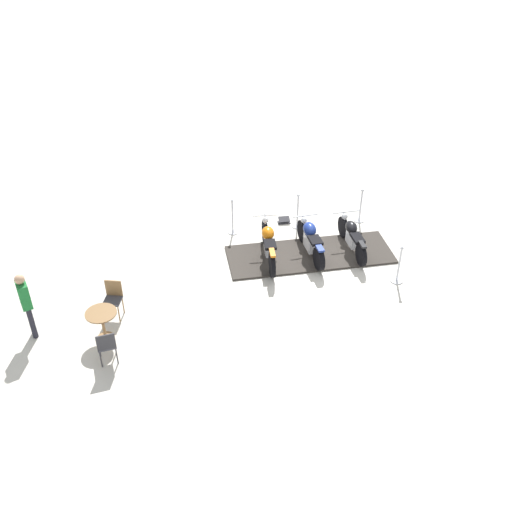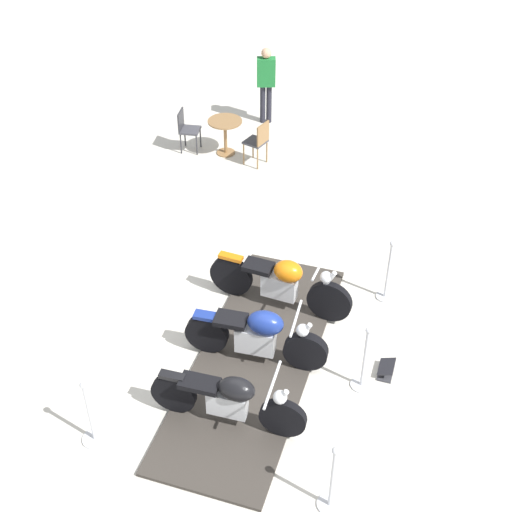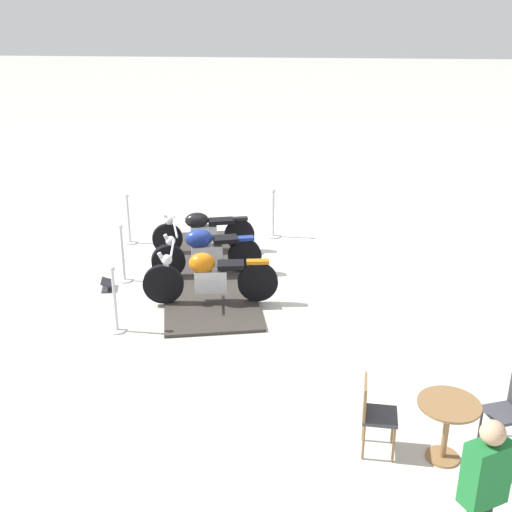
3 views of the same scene
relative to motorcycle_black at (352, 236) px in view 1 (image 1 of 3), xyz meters
name	(u,v)px [view 1 (image 1 of 3)]	position (x,y,z in m)	size (l,w,h in m)	color
ground_plane	(310,255)	(-0.26, 1.15, -0.50)	(80.00, 80.00, 0.00)	beige
display_platform	(310,255)	(-0.26, 1.15, -0.47)	(4.56, 1.60, 0.05)	#38332D
motorcycle_black	(352,236)	(0.00, 0.00, 0.00)	(2.04, 0.81, 0.90)	black
motorcycle_navy	(310,239)	(-0.23, 1.16, 0.02)	(2.02, 0.83, 0.92)	black
motorcycle_copper	(268,243)	(-0.46, 2.31, 0.03)	(2.29, 0.74, 1.01)	black
stanchion_right_rear	(233,221)	(0.87, 3.35, -0.09)	(0.28, 0.28, 1.11)	silver
stanchion_right_front	(360,210)	(1.62, -0.45, -0.13)	(0.30, 0.30, 1.08)	silver
stanchion_right_mid	(297,216)	(1.25, 1.45, -0.12)	(0.30, 0.30, 1.11)	silver
stanchion_left_front	(398,270)	(-1.40, -1.05, -0.16)	(0.34, 0.34, 1.08)	silver
info_placard	(284,221)	(1.46, 1.83, -0.44)	(0.28, 0.40, 0.18)	#333338
cafe_table	(102,319)	(-3.70, 6.06, 0.06)	(0.71, 0.71, 0.76)	olive
cafe_chair_near_table	(106,344)	(-4.47, 5.79, 0.02)	(0.51, 0.51, 0.89)	#2D2D33
cafe_chair_across_table	(113,297)	(-2.88, 5.99, 0.06)	(0.43, 0.43, 0.95)	olive
bystander_person	(25,300)	(-3.64, 7.71, 0.53)	(0.46, 0.39, 1.73)	#23232D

